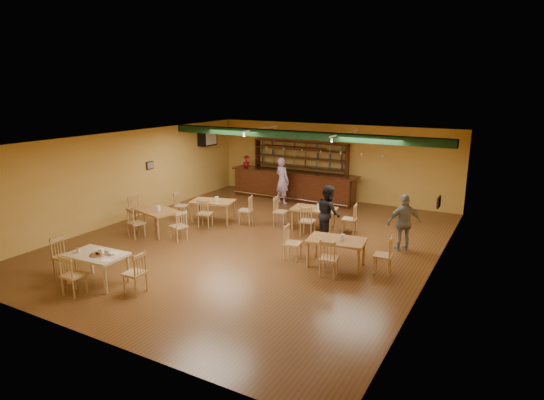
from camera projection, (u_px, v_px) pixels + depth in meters
The scene contains 23 objects.
floor at pixel (255, 241), 13.51m from camera, with size 12.00×12.00×0.00m, color #543218.
ceiling_beam at pixel (298, 135), 15.19m from camera, with size 10.00×0.30×0.25m, color black.
track_rail_left at pixel (260, 129), 16.53m from camera, with size 0.05×2.50×0.05m, color white.
track_rail_right at pixel (344, 133), 15.02m from camera, with size 0.05×2.50×0.05m, color white.
ac_unit at pixel (207, 138), 18.76m from camera, with size 0.34×0.70×0.48m, color white.
picture_left at pixel (150, 165), 16.29m from camera, with size 0.04×0.34×0.28m, color black.
picture_right at pixel (439, 202), 11.18m from camera, with size 0.04×0.34×0.28m, color black.
bar_counter at pixel (293, 185), 18.37m from camera, with size 5.31×0.85×1.13m, color #34150A.
back_bar_hutch at pixel (300, 169), 18.76m from camera, with size 4.11×0.40×2.28m, color #34150A.
poinsettia at pixel (246, 161), 19.21m from camera, with size 0.27×0.27×0.49m, color #9F0E16.
dining_table_a at pixel (213, 211), 15.42m from camera, with size 1.41×0.85×0.71m, color #A16839.
dining_table_b at pixel (314, 219), 14.57m from camera, with size 1.38×0.83×0.69m, color #A16839.
dining_table_c at pixel (156, 221), 14.23m from camera, with size 1.47×0.88×0.74m, color #A16839.
dining_table_d at pixel (336, 253), 11.57m from camera, with size 1.43×0.86×0.71m, color #A16839.
near_table at pixel (98, 268), 10.58m from camera, with size 1.34×0.86×0.72m, color #D0B98B.
pizza_tray at pixel (99, 254), 10.45m from camera, with size 0.40×0.40×0.01m, color silver.
parmesan_shaker at pixel (78, 250), 10.56m from camera, with size 0.07×0.07×0.11m, color #EAE5C6.
napkin_stack at pixel (113, 253), 10.49m from camera, with size 0.20×0.15×0.03m, color white.
pizza_server at pixel (105, 254), 10.42m from camera, with size 0.32×0.09×0.00m, color silver.
side_plate at pixel (106, 260), 10.08m from camera, with size 0.22×0.22×0.01m, color white.
patron_bar at pixel (282, 181), 17.61m from camera, with size 0.66×0.43×1.81m, color #8E51B0.
patron_right_a at pixel (328, 213), 13.40m from camera, with size 0.81×0.63×1.66m, color black.
patron_right_b at pixel (404, 223), 12.59m from camera, with size 0.94×0.39×1.60m, color gray.
Camera 1 is at (6.67, -10.94, 4.47)m, focal length 30.23 mm.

